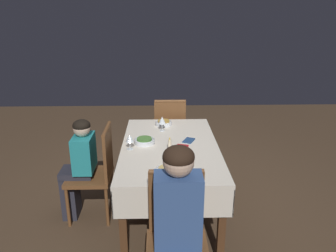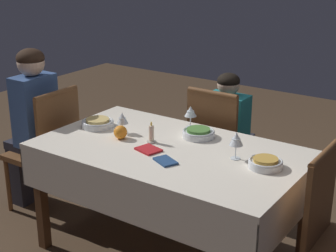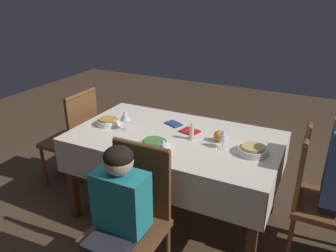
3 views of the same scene
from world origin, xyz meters
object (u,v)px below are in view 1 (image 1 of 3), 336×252
object	(u,v)px
bowl_east	(168,171)
wine_glass_west	(162,121)
chair_west	(170,130)
wine_glass_east	(167,153)
chair_east	(177,233)
napkin_red_folded	(189,140)
bowl_west	(164,123)
orange_fruit	(177,155)
napkin_spare_side	(182,148)
bowl_south	(144,141)
wine_glass_south	(130,139)
candle_centerpiece	(170,146)
chair_south	(97,169)
person_adult_denim	(178,226)
dining_table	(170,153)
person_child_teal	(79,165)

from	to	relation	value
bowl_east	wine_glass_west	xyz separation A→B (m)	(-1.00, -0.04, 0.09)
chair_west	wine_glass_east	xyz separation A→B (m)	(1.43, -0.07, 0.32)
chair_east	napkin_red_folded	xyz separation A→B (m)	(-1.14, 0.18, 0.23)
bowl_east	bowl_west	world-z (taller)	same
orange_fruit	napkin_red_folded	bearing A→B (deg)	162.12
napkin_spare_side	napkin_red_folded	bearing A→B (deg)	155.22
napkin_red_folded	orange_fruit	bearing A→B (deg)	-17.88
bowl_south	wine_glass_south	xyz separation A→B (m)	(0.14, -0.13, 0.08)
chair_west	bowl_south	bearing A→B (deg)	74.43
chair_west	candle_centerpiece	distance (m)	1.21
chair_south	bowl_south	world-z (taller)	chair_south
person_adult_denim	napkin_red_folded	distance (m)	1.31
chair_east	bowl_south	bearing A→B (deg)	103.55
bowl_east	chair_south	bearing A→B (deg)	-128.95
chair_west	napkin_red_folded	size ratio (longest dim) A/B	5.81
chair_south	bowl_west	bearing A→B (deg)	134.36
chair_east	candle_centerpiece	world-z (taller)	chair_east
chair_south	chair_west	distance (m)	1.32
dining_table	bowl_west	world-z (taller)	bowl_west
candle_centerpiece	orange_fruit	bearing A→B (deg)	15.93
person_child_teal	bowl_south	bearing A→B (deg)	99.15
chair_south	wine_glass_west	size ratio (longest dim) A/B	5.88
chair_south	orange_fruit	xyz separation A→B (m)	(0.28, 0.76, 0.26)
napkin_red_folded	chair_west	bearing A→B (deg)	-170.32
person_adult_denim	bowl_west	bearing A→B (deg)	92.21
bowl_east	person_adult_denim	bearing A→B (deg)	4.73
person_adult_denim	chair_west	bearing A→B (deg)	89.63
person_adult_denim	wine_glass_west	world-z (taller)	person_adult_denim
chair_west	dining_table	bearing A→B (deg)	88.36
bowl_west	napkin_spare_side	distance (m)	0.69
person_adult_denim	napkin_spare_side	world-z (taller)	person_adult_denim
person_adult_denim	bowl_west	size ratio (longest dim) A/B	6.47
candle_centerpiece	chair_south	bearing A→B (deg)	-97.03
chair_west	wine_glass_east	distance (m)	1.47
person_adult_denim	candle_centerpiece	bearing A→B (deg)	91.17
bowl_west	dining_table	bearing A→B (deg)	5.21
chair_west	orange_fruit	size ratio (longest dim) A/B	11.09
person_adult_denim	bowl_east	distance (m)	0.60
chair_south	napkin_spare_side	world-z (taller)	chair_south
chair_west	wine_glass_west	size ratio (longest dim) A/B	5.88
bowl_south	napkin_red_folded	xyz separation A→B (m)	(-0.05, 0.44, -0.02)
napkin_spare_side	bowl_south	bearing A→B (deg)	-109.57
person_child_teal	napkin_spare_side	world-z (taller)	person_child_teal
chair_west	bowl_west	size ratio (longest dim) A/B	5.05
bowl_east	orange_fruit	world-z (taller)	orange_fruit
candle_centerpiece	wine_glass_west	bearing A→B (deg)	-173.12
dining_table	chair_west	size ratio (longest dim) A/B	1.69
chair_west	person_adult_denim	xyz separation A→B (m)	(2.24, -0.01, 0.17)
chair_south	candle_centerpiece	size ratio (longest dim) A/B	6.99
chair_east	bowl_east	xyz separation A→B (m)	(-0.44, -0.05, 0.25)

